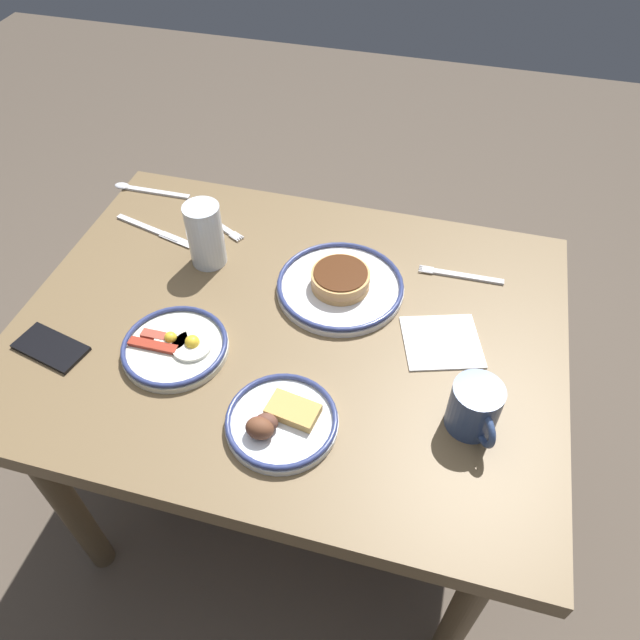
{
  "coord_description": "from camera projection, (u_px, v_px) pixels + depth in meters",
  "views": [
    {
      "loc": [
        -0.27,
        0.77,
        1.63
      ],
      "look_at": [
        -0.07,
        0.0,
        0.76
      ],
      "focal_mm": 33.38,
      "sensor_mm": 36.0,
      "label": 1
    }
  ],
  "objects": [
    {
      "name": "fork_far",
      "position": [
        460.0,
        275.0,
        1.31
      ],
      "size": [
        0.19,
        0.02,
        0.01
      ],
      "color": "silver",
      "rests_on": "dining_table"
    },
    {
      "name": "dining_table",
      "position": [
        291.0,
        352.0,
        1.28
      ],
      "size": [
        1.1,
        0.84,
        0.73
      ],
      "color": "brown",
      "rests_on": "ground_plane"
    },
    {
      "name": "tea_spoon",
      "position": [
        141.0,
        189.0,
        1.52
      ],
      "size": [
        0.21,
        0.03,
        0.01
      ],
      "color": "silver",
      "rests_on": "dining_table"
    },
    {
      "name": "coffee_mug",
      "position": [
        475.0,
        408.0,
        1.01
      ],
      "size": [
        0.09,
        0.12,
        0.1
      ],
      "color": "#334772",
      "rests_on": "dining_table"
    },
    {
      "name": "drinking_glass",
      "position": [
        206.0,
        238.0,
        1.3
      ],
      "size": [
        0.08,
        0.08,
        0.15
      ],
      "color": "silver",
      "rests_on": "dining_table"
    },
    {
      "name": "fork_near",
      "position": [
        215.0,
        223.0,
        1.43
      ],
      "size": [
        0.18,
        0.1,
        0.01
      ],
      "color": "silver",
      "rests_on": "dining_table"
    },
    {
      "name": "paper_napkin",
      "position": [
        442.0,
        342.0,
        1.18
      ],
      "size": [
        0.19,
        0.18,
        0.0
      ],
      "primitive_type": "cube",
      "rotation": [
        0.0,
        0.0,
        0.31
      ],
      "color": "white",
      "rests_on": "dining_table"
    },
    {
      "name": "plate_center_pancakes",
      "position": [
        176.0,
        346.0,
        1.16
      ],
      "size": [
        0.21,
        0.21,
        0.04
      ],
      "color": "silver",
      "rests_on": "dining_table"
    },
    {
      "name": "cell_phone",
      "position": [
        51.0,
        348.0,
        1.17
      ],
      "size": [
        0.16,
        0.1,
        0.01
      ],
      "primitive_type": "cube",
      "rotation": [
        0.0,
        0.0,
        -0.22
      ],
      "color": "black",
      "rests_on": "dining_table"
    },
    {
      "name": "butter_knife",
      "position": [
        154.0,
        231.0,
        1.41
      ],
      "size": [
        0.22,
        0.07,
        0.01
      ],
      "color": "silver",
      "rests_on": "dining_table"
    },
    {
      "name": "ground_plane",
      "position": [
        299.0,
        490.0,
        1.75
      ],
      "size": [
        6.0,
        6.0,
        0.0
      ],
      "primitive_type": "plane",
      "color": "brown"
    },
    {
      "name": "plate_far_companion",
      "position": [
        280.0,
        421.0,
        1.04
      ],
      "size": [
        0.2,
        0.2,
        0.05
      ],
      "color": "white",
      "rests_on": "dining_table"
    },
    {
      "name": "plate_near_main",
      "position": [
        340.0,
        285.0,
        1.27
      ],
      "size": [
        0.27,
        0.27,
        0.05
      ],
      "color": "white",
      "rests_on": "dining_table"
    }
  ]
}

